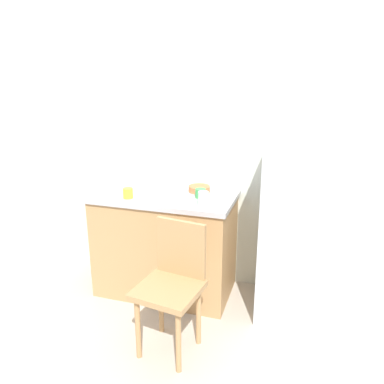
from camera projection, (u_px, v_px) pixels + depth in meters
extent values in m
plane|color=#BCB2A3|center=(165.00, 340.00, 2.75)|extent=(8.00, 8.00, 0.00)
cube|color=silver|center=(204.00, 141.00, 3.28)|extent=(4.80, 0.10, 2.53)
cube|color=tan|center=(166.00, 245.00, 3.28)|extent=(1.12, 0.60, 0.84)
cube|color=#B7B7BC|center=(165.00, 196.00, 3.14)|extent=(1.16, 0.64, 0.04)
cylinder|color=#B7B7BC|center=(163.00, 169.00, 3.36)|extent=(0.02, 0.02, 0.26)
cube|color=silver|center=(301.00, 230.00, 2.90)|extent=(0.56, 0.59, 1.39)
cylinder|color=tan|center=(138.00, 328.00, 2.52)|extent=(0.04, 0.04, 0.45)
cylinder|color=tan|center=(178.00, 342.00, 2.40)|extent=(0.04, 0.04, 0.45)
cylinder|color=tan|center=(161.00, 304.00, 2.78)|extent=(0.04, 0.04, 0.45)
cylinder|color=tan|center=(199.00, 315.00, 2.66)|extent=(0.04, 0.04, 0.45)
cube|color=tan|center=(168.00, 290.00, 2.52)|extent=(0.46, 0.46, 0.04)
cube|color=tan|center=(181.00, 248.00, 2.61)|extent=(0.36, 0.08, 0.40)
cube|color=white|center=(162.00, 191.00, 3.11)|extent=(0.28, 0.20, 0.05)
cylinder|color=#C67042|center=(199.00, 189.00, 3.18)|extent=(0.18, 0.18, 0.05)
cylinder|color=green|center=(200.00, 193.00, 3.02)|extent=(0.08, 0.08, 0.07)
cylinder|color=yellow|center=(128.00, 193.00, 3.01)|extent=(0.08, 0.08, 0.08)
cylinder|color=white|center=(203.00, 199.00, 2.84)|extent=(0.08, 0.08, 0.11)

